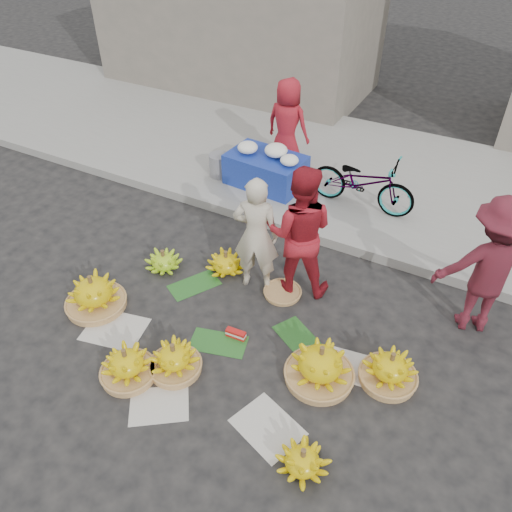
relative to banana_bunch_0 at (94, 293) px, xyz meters
The scene contains 22 objects.
ground 1.82m from the banana_bunch_0, 12.81° to the left, with size 80.00×80.00×0.00m, color black.
curb 3.14m from the banana_bunch_0, 55.94° to the left, with size 40.00×0.25×0.15m, color gray.
sidewalk 5.02m from the banana_bunch_0, 69.49° to the left, with size 40.00×4.00×0.12m, color gray.
newspaper_scatter 1.82m from the banana_bunch_0, 12.83° to the right, with size 3.20×1.80×0.00m, color beige, non-canonical shape.
banana_leaves 1.78m from the banana_bunch_0, 19.89° to the left, with size 2.00×1.00×0.00m, color #1C541C, non-canonical shape.
banana_bunch_0 is the anchor object (origin of this frame).
banana_bunch_1 1.48m from the banana_bunch_0, 13.43° to the right, with size 0.62×0.62×0.40m.
banana_bunch_2 1.23m from the banana_bunch_0, 31.83° to the right, with size 0.67×0.67×0.42m.
banana_bunch_3 3.21m from the banana_bunch_0, 12.98° to the right, with size 0.45×0.45×0.30m.
banana_bunch_4 2.89m from the banana_bunch_0, ahead, with size 0.85×0.85×0.49m.
banana_bunch_5 3.58m from the banana_bunch_0, ahead, with size 0.61×0.61×0.43m.
banana_bunch_6 1.05m from the banana_bunch_0, 73.19° to the left, with size 0.50×0.50×0.30m.
banana_bunch_7 1.73m from the banana_bunch_0, 51.70° to the left, with size 0.54×0.54×0.32m.
basket_spare 2.35m from the banana_bunch_0, 33.48° to the left, with size 0.46×0.46×0.05m, color #A97A46.
incense_stack 1.84m from the banana_bunch_0, 11.84° to the left, with size 0.24×0.08×0.10m, color red.
vendor_cream 2.12m from the banana_bunch_0, 40.29° to the left, with size 0.58×0.38×1.58m, color beige.
vendor_red 2.62m from the banana_bunch_0, 36.68° to the left, with size 0.85×0.66×1.75m, color #B21B24.
man_striped 4.62m from the banana_bunch_0, 24.64° to the left, with size 1.13×0.65×1.74m, color maroon.
flower_table 3.52m from the banana_bunch_0, 80.33° to the left, with size 1.29×0.87×0.71m.
grey_bucket 3.35m from the banana_bunch_0, 94.04° to the left, with size 0.34×0.34×0.39m, color slate.
flower_vendor 4.25m from the banana_bunch_0, 81.40° to the left, with size 0.76×0.49×1.55m, color #B21B24.
bicycle 4.18m from the banana_bunch_0, 58.40° to the left, with size 1.63×0.57×0.86m, color gray.
Camera 1 is at (2.10, -3.39, 4.41)m, focal length 35.00 mm.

